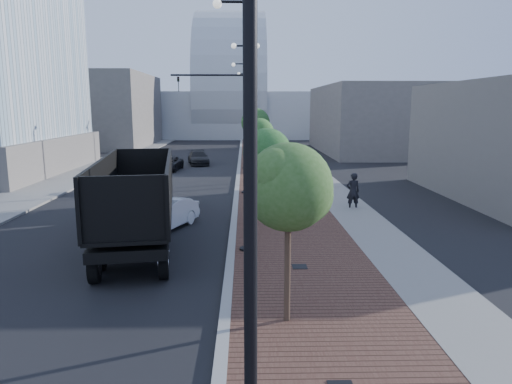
{
  "coord_description": "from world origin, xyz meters",
  "views": [
    {
      "loc": [
        0.54,
        -7.2,
        5.52
      ],
      "look_at": [
        1.0,
        12.0,
        2.0
      ],
      "focal_mm": 32.76,
      "sensor_mm": 36.0,
      "label": 1
    }
  ],
  "objects_px": {
    "dump_truck": "(144,193)",
    "pedestrian": "(353,191)",
    "white_sedan": "(164,215)",
    "dark_car_mid": "(168,164)"
  },
  "relations": [
    {
      "from": "dump_truck",
      "to": "pedestrian",
      "type": "xyz_separation_m",
      "value": [
        10.62,
        2.88,
        -0.48
      ]
    },
    {
      "from": "white_sedan",
      "to": "pedestrian",
      "type": "xyz_separation_m",
      "value": [
        9.54,
        3.9,
        0.32
      ]
    },
    {
      "from": "pedestrian",
      "to": "white_sedan",
      "type": "bearing_deg",
      "value": 16.86
    },
    {
      "from": "dark_car_mid",
      "to": "white_sedan",
      "type": "bearing_deg",
      "value": -75.65
    },
    {
      "from": "dump_truck",
      "to": "pedestrian",
      "type": "relative_size",
      "value": 6.77
    },
    {
      "from": "dark_car_mid",
      "to": "pedestrian",
      "type": "bearing_deg",
      "value": -46.37
    },
    {
      "from": "white_sedan",
      "to": "dark_car_mid",
      "type": "relative_size",
      "value": 0.96
    },
    {
      "from": "white_sedan",
      "to": "dump_truck",
      "type": "bearing_deg",
      "value": 159.3
    },
    {
      "from": "dump_truck",
      "to": "dark_car_mid",
      "type": "relative_size",
      "value": 3.12
    },
    {
      "from": "dump_truck",
      "to": "dark_car_mid",
      "type": "height_order",
      "value": "dump_truck"
    }
  ]
}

